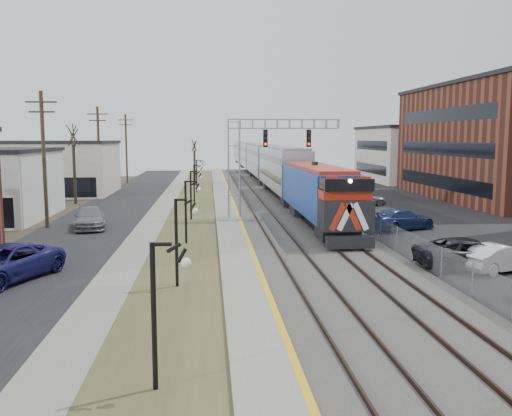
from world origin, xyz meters
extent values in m
plane|color=#473D2D|center=(0.00, 0.00, 0.00)|extent=(160.00, 160.00, 0.00)
cube|color=black|center=(-11.50, 35.00, 0.02)|extent=(7.00, 120.00, 0.04)
cube|color=gray|center=(-7.00, 35.00, 0.04)|extent=(2.00, 120.00, 0.08)
cube|color=#494A27|center=(-4.00, 35.00, 0.03)|extent=(4.00, 120.00, 0.06)
cube|color=gray|center=(-1.00, 35.00, 0.12)|extent=(2.00, 120.00, 0.24)
cube|color=#595651|center=(4.00, 35.00, 0.10)|extent=(8.00, 120.00, 0.20)
cube|color=black|center=(16.00, 35.00, 0.02)|extent=(16.00, 120.00, 0.04)
cube|color=gold|center=(-0.12, 35.00, 0.24)|extent=(0.24, 120.00, 0.01)
cube|color=#2D2119|center=(1.25, 35.00, 0.28)|extent=(0.08, 120.00, 0.15)
cube|color=#2D2119|center=(2.75, 35.00, 0.28)|extent=(0.08, 120.00, 0.15)
cube|color=#2D2119|center=(4.75, 35.00, 0.28)|extent=(0.08, 120.00, 0.15)
cube|color=#2D2119|center=(6.25, 35.00, 0.28)|extent=(0.08, 120.00, 0.15)
cube|color=#133AA2|center=(5.50, 22.88, 2.47)|extent=(3.00, 17.00, 4.25)
cube|color=black|center=(5.50, 14.18, 0.70)|extent=(2.80, 0.50, 0.70)
cube|color=#91939B|center=(5.50, 43.18, 3.01)|extent=(3.00, 22.00, 5.33)
cube|color=#91939B|center=(5.50, 65.98, 3.01)|extent=(3.00, 22.00, 5.33)
cube|color=#91939B|center=(5.50, 88.78, 3.01)|extent=(3.00, 22.00, 5.33)
cube|color=#91939B|center=(5.50, 111.58, 3.01)|extent=(3.00, 22.00, 5.33)
cube|color=gray|center=(-0.50, 28.00, 4.00)|extent=(1.00, 1.00, 8.00)
cube|color=gray|center=(3.50, 28.00, 7.75)|extent=(9.00, 0.80, 0.80)
cube|color=black|center=(2.00, 27.55, 6.60)|extent=(0.35, 0.25, 1.40)
cube|color=black|center=(5.50, 27.55, 6.60)|extent=(0.35, 0.25, 1.40)
cylinder|color=black|center=(-4.00, -2.00, 2.00)|extent=(0.14, 0.14, 4.00)
cylinder|color=black|center=(-4.00, 8.00, 2.00)|extent=(0.14, 0.14, 4.00)
cylinder|color=black|center=(-4.00, 18.00, 2.00)|extent=(0.14, 0.14, 4.00)
cylinder|color=black|center=(-4.00, 28.00, 2.00)|extent=(0.14, 0.14, 4.00)
cylinder|color=black|center=(-4.00, 38.00, 2.00)|extent=(0.14, 0.14, 4.00)
cylinder|color=black|center=(-4.00, 50.00, 2.00)|extent=(0.14, 0.14, 4.00)
cylinder|color=#4C3823|center=(-14.50, 25.00, 5.00)|extent=(0.28, 0.28, 10.00)
cylinder|color=#4C3823|center=(-14.50, 45.00, 5.00)|extent=(0.28, 0.28, 10.00)
cylinder|color=#4C3823|center=(-14.50, 65.00, 5.00)|extent=(0.28, 0.28, 10.00)
cube|color=gray|center=(8.20, 35.00, 0.80)|extent=(0.04, 120.00, 1.60)
cube|color=beige|center=(-21.00, 50.00, 3.00)|extent=(14.00, 12.00, 6.00)
cube|color=beige|center=(30.00, 65.00, 4.00)|extent=(16.00, 18.00, 8.00)
cylinder|color=#382D23|center=(-16.00, 40.00, 2.97)|extent=(0.30, 0.30, 5.95)
cylinder|color=#382D23|center=(-4.50, 60.00, 2.45)|extent=(0.30, 0.30, 4.90)
imported|color=silver|center=(11.92, 9.44, 0.69)|extent=(4.44, 2.79, 1.38)
imported|color=black|center=(10.67, 10.13, 0.78)|extent=(5.69, 2.79, 1.55)
imported|color=navy|center=(11.27, 21.81, 0.77)|extent=(5.72, 4.10, 1.54)
imported|color=slate|center=(12.52, 35.79, 0.75)|extent=(4.49, 2.01, 1.50)
imported|color=#0C3D1E|center=(12.81, 41.30, 0.75)|extent=(4.75, 2.38, 1.49)
imported|color=navy|center=(-12.03, 9.70, 0.82)|extent=(4.85, 6.52, 1.65)
imported|color=slate|center=(-11.31, 24.52, 0.77)|extent=(3.18, 5.63, 1.54)
imported|color=#0C4017|center=(13.69, 47.71, 0.72)|extent=(5.59, 3.61, 1.43)
camera|label=1|loc=(-2.53, -15.75, 6.65)|focal=38.00mm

